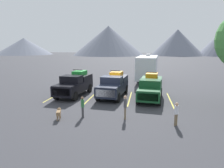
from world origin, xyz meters
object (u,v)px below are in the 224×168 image
object	(u,v)px
person_b	(176,112)
person_c	(125,106)
pickup_truck_c	(150,87)
dog	(59,112)
person_a	(83,106)
pickup_truck_a	(75,84)
camper_trailer_a	(147,67)
pickup_truck_b	(114,85)

from	to	relation	value
person_b	person_c	world-z (taller)	person_c
pickup_truck_c	person_b	xyz separation A→B (m)	(1.48, -6.46, -0.26)
pickup_truck_c	dog	size ratio (longest dim) A/B	5.53
person_a	dog	xyz separation A→B (m)	(-1.58, -0.57, -0.38)
person_a	person_c	bearing A→B (deg)	3.01
person_b	dog	xyz separation A→B (m)	(-8.03, -0.04, -0.39)
pickup_truck_a	camper_trailer_a	distance (m)	12.16
camper_trailer_a	person_a	size ratio (longest dim) A/B	5.56
pickup_truck_c	dog	world-z (taller)	pickup_truck_c
pickup_truck_c	person_a	size ratio (longest dim) A/B	3.51
person_b	pickup_truck_c	bearing A→B (deg)	102.86
pickup_truck_a	person_a	size ratio (longest dim) A/B	3.71
pickup_truck_a	person_b	world-z (taller)	pickup_truck_a
pickup_truck_a	person_c	distance (m)	8.49
camper_trailer_a	person_b	size ratio (longest dim) A/B	5.53
person_b	dog	distance (m)	8.04
camper_trailer_a	person_c	size ratio (longest dim) A/B	5.04
pickup_truck_c	person_c	size ratio (longest dim) A/B	3.18
pickup_truck_b	person_c	distance (m)	6.52
pickup_truck_b	person_a	world-z (taller)	pickup_truck_b
pickup_truck_b	pickup_truck_c	world-z (taller)	pickup_truck_b
pickup_truck_b	dog	distance (m)	7.60
pickup_truck_a	person_b	xyz separation A→B (m)	(9.21, -6.86, -0.31)
pickup_truck_c	dog	bearing A→B (deg)	-135.22
person_b	camper_trailer_a	bearing A→B (deg)	95.89
person_c	camper_trailer_a	bearing A→B (deg)	83.85
pickup_truck_b	person_b	world-z (taller)	pickup_truck_b
camper_trailer_a	dog	xyz separation A→B (m)	(-6.34, -16.42, -1.54)
camper_trailer_a	person_b	distance (m)	16.51
person_a	camper_trailer_a	bearing A→B (deg)	73.30
pickup_truck_b	camper_trailer_a	size ratio (longest dim) A/B	0.65
person_c	dog	size ratio (longest dim) A/B	1.74
pickup_truck_a	pickup_truck_b	size ratio (longest dim) A/B	1.02
pickup_truck_a	dog	world-z (taller)	pickup_truck_a
pickup_truck_b	person_a	distance (m)	6.57
person_a	person_c	size ratio (longest dim) A/B	0.91
pickup_truck_c	person_b	bearing A→B (deg)	-77.14
pickup_truck_a	pickup_truck_b	xyz separation A→B (m)	(4.05, 0.11, -0.01)
pickup_truck_c	camper_trailer_a	world-z (taller)	camper_trailer_a
camper_trailer_a	person_c	xyz separation A→B (m)	(-1.69, -15.69, -1.06)
pickup_truck_b	dog	world-z (taller)	pickup_truck_b
person_a	person_b	world-z (taller)	person_b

